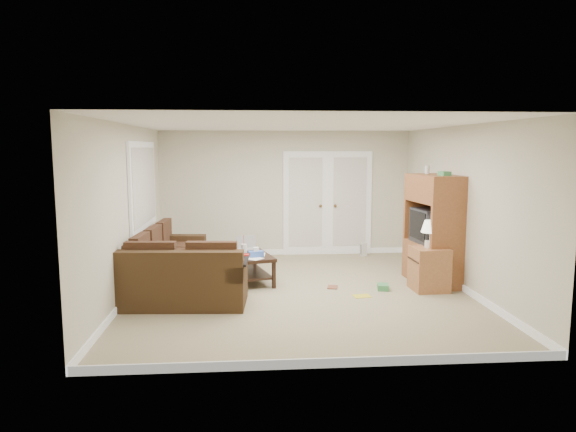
{
  "coord_description": "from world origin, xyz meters",
  "views": [
    {
      "loc": [
        -0.75,
        -7.53,
        2.16
      ],
      "look_at": [
        -0.13,
        0.42,
        1.1
      ],
      "focal_mm": 32.0,
      "sensor_mm": 36.0,
      "label": 1
    }
  ],
  "objects": [
    {
      "name": "window_left",
      "position": [
        -2.46,
        1.0,
        1.55
      ],
      "size": [
        0.05,
        1.92,
        1.42
      ],
      "color": "silver",
      "rests_on": "wall_left"
    },
    {
      "name": "space_heater",
      "position": [
        1.55,
        2.45,
        0.13
      ],
      "size": [
        0.13,
        0.12,
        0.27
      ],
      "primitive_type": "cube",
      "rotation": [
        0.0,
        0.0,
        0.29
      ],
      "color": "silver",
      "rests_on": "floor"
    },
    {
      "name": "wall_front",
      "position": [
        0.0,
        -2.75,
        1.25
      ],
      "size": [
        5.0,
        0.02,
        2.5
      ],
      "primitive_type": "cube",
      "color": "beige",
      "rests_on": "floor"
    },
    {
      "name": "sectional_sofa",
      "position": [
        -1.88,
        0.11,
        0.32
      ],
      "size": [
        1.83,
        2.77,
        0.82
      ],
      "rotation": [
        0.0,
        0.0,
        -0.07
      ],
      "color": "#3C2A17",
      "rests_on": "floor"
    },
    {
      "name": "wall_back",
      "position": [
        0.0,
        2.75,
        1.25
      ],
      "size": [
        5.0,
        0.02,
        2.5
      ],
      "primitive_type": "cube",
      "color": "beige",
      "rests_on": "floor"
    },
    {
      "name": "floor",
      "position": [
        0.0,
        0.0,
        0.0
      ],
      "size": [
        5.5,
        5.5,
        0.0
      ],
      "primitive_type": "plane",
      "color": "gray",
      "rests_on": "ground"
    },
    {
      "name": "wall_left",
      "position": [
        -2.5,
        0.0,
        1.25
      ],
      "size": [
        0.02,
        5.5,
        2.5
      ],
      "primitive_type": "cube",
      "color": "beige",
      "rests_on": "floor"
    },
    {
      "name": "french_doors",
      "position": [
        0.85,
        2.71,
        1.04
      ],
      "size": [
        1.8,
        0.05,
        2.13
      ],
      "color": "silver",
      "rests_on": "floor"
    },
    {
      "name": "floor_greenbox",
      "position": [
        1.29,
        -0.01,
        0.04
      ],
      "size": [
        0.2,
        0.24,
        0.09
      ],
      "primitive_type": "cube",
      "rotation": [
        0.0,
        0.0,
        -0.17
      ],
      "color": "#3D864D",
      "rests_on": "floor"
    },
    {
      "name": "floor_magazine",
      "position": [
        0.9,
        -0.33,
        0.0
      ],
      "size": [
        0.28,
        0.23,
        0.01
      ],
      "primitive_type": "cube",
      "rotation": [
        0.0,
        0.0,
        0.14
      ],
      "color": "gold",
      "rests_on": "floor"
    },
    {
      "name": "side_cabinet",
      "position": [
        1.99,
        -0.08,
        0.39
      ],
      "size": [
        0.53,
        0.53,
        1.08
      ],
      "rotation": [
        0.0,
        0.0,
        0.04
      ],
      "color": "#A0653A",
      "rests_on": "floor"
    },
    {
      "name": "wall_right",
      "position": [
        2.5,
        0.0,
        1.25
      ],
      "size": [
        0.02,
        5.5,
        2.5
      ],
      "primitive_type": "cube",
      "color": "beige",
      "rests_on": "floor"
    },
    {
      "name": "floor_book",
      "position": [
        0.47,
        0.18,
        0.01
      ],
      "size": [
        0.2,
        0.24,
        0.02
      ],
      "primitive_type": "imported",
      "rotation": [
        0.0,
        0.0,
        -0.24
      ],
      "color": "brown",
      "rests_on": "floor"
    },
    {
      "name": "ceiling",
      "position": [
        0.0,
        0.0,
        2.5
      ],
      "size": [
        5.0,
        5.5,
        0.02
      ],
      "primitive_type": "cube",
      "color": "white",
      "rests_on": "wall_back"
    },
    {
      "name": "coffee_table",
      "position": [
        -0.75,
        0.66,
        0.26
      ],
      "size": [
        0.85,
        1.25,
        0.78
      ],
      "rotation": [
        0.0,
        0.0,
        0.27
      ],
      "color": "black",
      "rests_on": "floor"
    },
    {
      "name": "tv_armoire",
      "position": [
        2.2,
        0.34,
        0.88
      ],
      "size": [
        0.7,
        1.14,
        1.87
      ],
      "rotation": [
        0.0,
        0.0,
        0.1
      ],
      "color": "brown",
      "rests_on": "floor"
    },
    {
      "name": "baseboards",
      "position": [
        0.0,
        0.0,
        0.05
      ],
      "size": [
        5.0,
        5.5,
        0.1
      ],
      "primitive_type": null,
      "color": "silver",
      "rests_on": "floor"
    }
  ]
}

